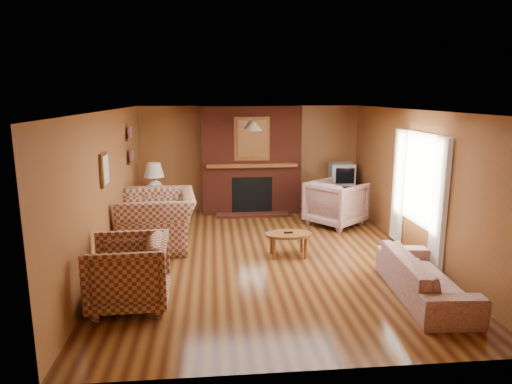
{
  "coord_description": "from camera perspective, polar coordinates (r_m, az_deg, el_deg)",
  "views": [
    {
      "loc": [
        -0.87,
        -7.17,
        2.63
      ],
      "look_at": [
        -0.12,
        0.6,
        0.97
      ],
      "focal_mm": 32.0,
      "sensor_mm": 36.0,
      "label": 1
    }
  ],
  "objects": [
    {
      "name": "pendant_light",
      "position": [
        9.53,
        -0.28,
        8.2
      ],
      "size": [
        0.36,
        0.36,
        0.48
      ],
      "color": "black",
      "rests_on": "ceiling"
    },
    {
      "name": "wall_right",
      "position": [
        8.05,
        19.34,
        1.07
      ],
      "size": [
        0.0,
        6.5,
        6.5
      ],
      "primitive_type": "plane",
      "rotation": [
        1.57,
        0.0,
        -1.57
      ],
      "color": "#995D2F",
      "rests_on": "floor"
    },
    {
      "name": "wall_left",
      "position": [
        7.49,
        -17.99,
        0.39
      ],
      "size": [
        0.0,
        6.5,
        6.5
      ],
      "primitive_type": "plane",
      "rotation": [
        1.57,
        0.0,
        1.57
      ],
      "color": "#995D2F",
      "rests_on": "floor"
    },
    {
      "name": "floral_sofa",
      "position": [
        6.52,
        20.36,
        -9.91
      ],
      "size": [
        0.88,
        1.97,
        0.56
      ],
      "primitive_type": "imported",
      "rotation": [
        0.0,
        0.0,
        1.5
      ],
      "color": "tan",
      "rests_on": "floor"
    },
    {
      "name": "plaid_loveseat",
      "position": [
        8.2,
        -12.21,
        -3.46
      ],
      "size": [
        1.43,
        1.6,
        0.97
      ],
      "primitive_type": "imported",
      "rotation": [
        0.0,
        0.0,
        -1.48
      ],
      "color": "maroon",
      "rests_on": "floor"
    },
    {
      "name": "bookshelf",
      "position": [
        9.25,
        -15.35,
        5.59
      ],
      "size": [
        0.09,
        0.55,
        0.71
      ],
      "color": "brown",
      "rests_on": "wall_left"
    },
    {
      "name": "floral_armchair",
      "position": [
        9.5,
        9.97,
        -1.39
      ],
      "size": [
        1.41,
        1.4,
        0.92
      ],
      "primitive_type": "imported",
      "rotation": [
        0.0,
        0.0,
        2.25
      ],
      "color": "tan",
      "rests_on": "floor"
    },
    {
      "name": "fireplace",
      "position": [
        10.29,
        -0.62,
        3.91
      ],
      "size": [
        2.2,
        0.82,
        2.4
      ],
      "color": "#541D12",
      "rests_on": "floor"
    },
    {
      "name": "botanical_print",
      "position": [
        7.13,
        -18.41,
        2.66
      ],
      "size": [
        0.05,
        0.4,
        0.5
      ],
      "color": "brown",
      "rests_on": "wall_left"
    },
    {
      "name": "floor",
      "position": [
        7.68,
        1.32,
        -8.03
      ],
      "size": [
        6.5,
        6.5,
        0.0
      ],
      "primitive_type": "plane",
      "color": "#3F1E0D",
      "rests_on": "ground"
    },
    {
      "name": "window_right",
      "position": [
        7.86,
        19.59,
        0.27
      ],
      "size": [
        0.1,
        1.85,
        2.0
      ],
      "color": "beige",
      "rests_on": "wall_right"
    },
    {
      "name": "plaid_armchair",
      "position": [
        6.03,
        -15.67,
        -9.69
      ],
      "size": [
        1.03,
        1.0,
        0.9
      ],
      "primitive_type": "imported",
      "rotation": [
        0.0,
        0.0,
        -1.53
      ],
      "color": "maroon",
      "rests_on": "floor"
    },
    {
      "name": "crt_tv",
      "position": [
        10.53,
        10.67,
        2.25
      ],
      "size": [
        0.57,
        0.56,
        0.49
      ],
      "color": "#9FA1A7",
      "rests_on": "tv_stand"
    },
    {
      "name": "tv_stand",
      "position": [
        10.64,
        10.54,
        -0.74
      ],
      "size": [
        0.64,
        0.59,
        0.64
      ],
      "primitive_type": "cube",
      "rotation": [
        0.0,
        0.0,
        0.1
      ],
      "color": "black",
      "rests_on": "floor"
    },
    {
      "name": "table_lamp",
      "position": [
        9.84,
        -12.63,
        1.78
      ],
      "size": [
        0.43,
        0.43,
        0.71
      ],
      "color": "white",
      "rests_on": "side_table"
    },
    {
      "name": "wall_front",
      "position": [
        4.26,
        6.65,
        -7.72
      ],
      "size": [
        6.5,
        0.0,
        6.5
      ],
      "primitive_type": "plane",
      "rotation": [
        -1.57,
        0.0,
        0.0
      ],
      "color": "#995D2F",
      "rests_on": "floor"
    },
    {
      "name": "coffee_table",
      "position": [
        7.6,
        4.07,
        -5.55
      ],
      "size": [
        0.78,
        0.48,
        0.42
      ],
      "color": "brown",
      "rests_on": "floor"
    },
    {
      "name": "ceiling",
      "position": [
        7.22,
        1.42,
        10.16
      ],
      "size": [
        6.5,
        6.5,
        0.0
      ],
      "primitive_type": "plane",
      "rotation": [
        3.14,
        0.0,
        0.0
      ],
      "color": "white",
      "rests_on": "wall_back"
    },
    {
      "name": "wall_back",
      "position": [
        10.55,
        -0.75,
        4.2
      ],
      "size": [
        6.5,
        0.0,
        6.5
      ],
      "primitive_type": "plane",
      "rotation": [
        1.57,
        0.0,
        0.0
      ],
      "color": "#995D2F",
      "rests_on": "floor"
    },
    {
      "name": "side_table",
      "position": [
        9.98,
        -12.45,
        -1.97
      ],
      "size": [
        0.44,
        0.44,
        0.54
      ],
      "primitive_type": "cube",
      "rotation": [
        0.0,
        0.0,
        -0.09
      ],
      "color": "brown",
      "rests_on": "floor"
    }
  ]
}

